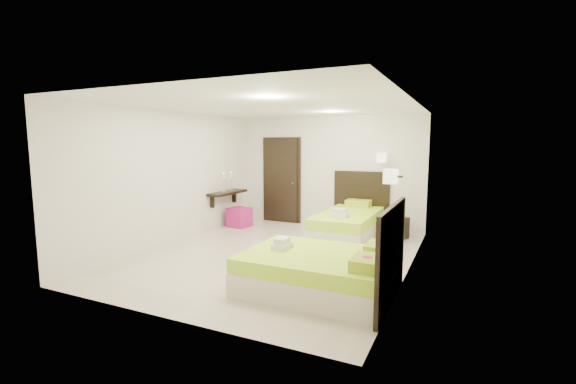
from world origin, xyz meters
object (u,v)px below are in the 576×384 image
at_px(nightstand, 393,227).
at_px(ottoman, 239,217).
at_px(bed_single, 349,223).
at_px(bed_double, 324,270).

xyz_separation_m(nightstand, ottoman, (-3.51, -0.40, 0.00)).
bearing_deg(ottoman, nightstand, 6.44).
relative_size(nightstand, ottoman, 1.12).
height_order(nightstand, ottoman, ottoman).
bearing_deg(bed_single, nightstand, 24.28).
xyz_separation_m(bed_double, nightstand, (0.31, 3.37, -0.07)).
bearing_deg(nightstand, ottoman, -149.35).
bearing_deg(bed_single, ottoman, -179.54).
height_order(bed_double, ottoman, bed_double).
bearing_deg(bed_single, bed_double, -80.19).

